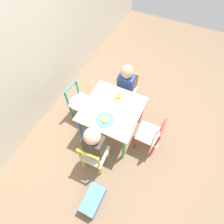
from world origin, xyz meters
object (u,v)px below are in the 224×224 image
chair_red (151,135)px  chair_teal (79,102)px  plate_left (105,120)px  kids_table (112,112)px  chair_orange (126,90)px  storage_bin (93,200)px  plate_right (118,97)px  child_right (125,85)px  child_left (95,144)px  chair_yellow (94,156)px

chair_red → chair_teal: (0.04, 1.00, 0.00)m
chair_teal → plate_left: 0.60m
kids_table → chair_orange: size_ratio=1.19×
kids_table → storage_bin: kids_table is taller
chair_red → plate_right: chair_red is taller
kids_table → plate_right: plate_right is taller
chair_red → plate_right: (0.17, 0.50, 0.24)m
child_right → plate_right: 0.28m
plate_right → storage_bin: 1.14m
chair_teal → plate_right: size_ratio=3.53×
child_left → chair_yellow: bearing=90.0°
chair_yellow → child_right: 0.95m
kids_table → plate_left: (-0.17, 0.00, 0.08)m
storage_bin → chair_yellow: bearing=25.7°
chair_red → plate_right: bearing=-109.0°
child_left → storage_bin: child_left is taller
chair_teal → child_left: (-0.48, -0.52, 0.19)m
chair_yellow → child_left: child_left is taller
chair_yellow → kids_table: bearing=-90.0°
child_right → plate_left: (-0.61, -0.02, 0.07)m
chair_yellow → plate_right: (0.67, 0.02, 0.24)m
chair_red → child_left: size_ratio=0.71×
chair_orange → chair_teal: 0.66m
child_left → storage_bin: bearing=110.0°
kids_table → chair_yellow: size_ratio=1.19×
chair_teal → plate_left: (-0.22, -0.50, 0.24)m
child_left → child_right: 0.88m
chair_yellow → child_right: size_ratio=0.73×
child_right → chair_yellow: bearing=-90.0°
kids_table → chair_teal: bearing=85.0°
chair_yellow → plate_left: size_ratio=2.74×
chair_red → plate_left: chair_red is taller
chair_teal → plate_left: size_ratio=2.74×
chair_yellow → chair_orange: (1.00, 0.05, 0.00)m
chair_yellow → child_left: bearing=-90.0°
chair_orange → storage_bin: bearing=-83.4°
kids_table → chair_orange: bearing=2.9°
chair_orange → chair_red: 0.73m
chair_yellow → chair_orange: 1.00m
chair_orange → chair_red: same height
kids_table → child_left: bearing=-177.2°
chair_red → storage_bin: chair_red is taller
child_right → storage_bin: bearing=-83.1°
chair_orange → storage_bin: size_ratio=1.82×
chair_orange → plate_left: size_ratio=2.74×
chair_orange → child_right: bearing=-90.0°
storage_bin → chair_red: bearing=-18.9°
chair_orange → plate_right: 0.41m
child_left → plate_left: child_left is taller
kids_table → child_right: child_right is taller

